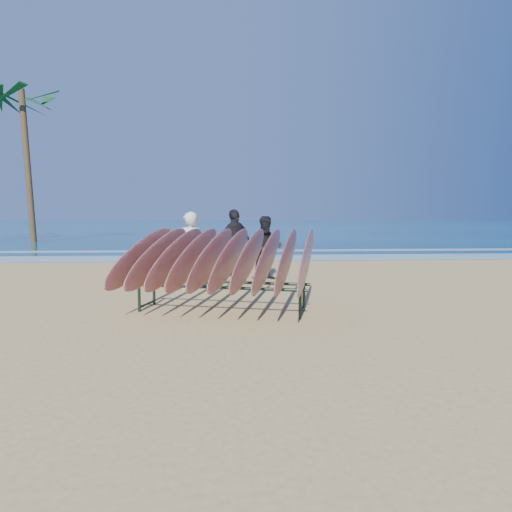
# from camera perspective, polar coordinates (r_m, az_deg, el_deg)

# --- Properties ---
(ground) EXTENTS (120.00, 120.00, 0.00)m
(ground) POSITION_cam_1_polar(r_m,az_deg,el_deg) (8.51, 0.35, -6.89)
(ground) COLOR tan
(ground) RESTS_ON ground
(ocean) EXTENTS (160.00, 160.00, 0.00)m
(ocean) POSITION_cam_1_polar(r_m,az_deg,el_deg) (63.32, -3.14, 3.76)
(ocean) COLOR navy
(ocean) RESTS_ON ground
(foam_near) EXTENTS (160.00, 160.00, 0.00)m
(foam_near) POSITION_cam_1_polar(r_m,az_deg,el_deg) (18.39, -1.83, -0.23)
(foam_near) COLOR white
(foam_near) RESTS_ON ground
(foam_far) EXTENTS (160.00, 160.00, 0.00)m
(foam_far) POSITION_cam_1_polar(r_m,az_deg,el_deg) (21.88, -2.13, 0.66)
(foam_far) COLOR white
(foam_far) RESTS_ON ground
(surfboard_rack) EXTENTS (3.86, 3.75, 1.69)m
(surfboard_rack) POSITION_cam_1_polar(r_m,az_deg,el_deg) (8.34, -4.34, -0.20)
(surfboard_rack) COLOR black
(surfboard_rack) RESTS_ON ground
(person_white) EXTENTS (0.76, 0.59, 1.84)m
(person_white) POSITION_cam_1_polar(r_m,az_deg,el_deg) (10.90, -8.25, 0.66)
(person_white) COLOR silver
(person_white) RESTS_ON ground
(person_dark_a) EXTENTS (0.89, 0.71, 1.73)m
(person_dark_a) POSITION_cam_1_polar(r_m,az_deg,el_deg) (12.44, 1.37, 1.03)
(person_dark_a) COLOR black
(person_dark_a) RESTS_ON ground
(person_dark_b) EXTENTS (1.18, 1.05, 1.92)m
(person_dark_b) POSITION_cam_1_polar(r_m,az_deg,el_deg) (13.17, -2.64, 1.69)
(person_dark_b) COLOR black
(person_dark_b) RESTS_ON ground
(palm_mid) EXTENTS (5.20, 5.20, 9.25)m
(palm_mid) POSITION_cam_1_polar(r_m,az_deg,el_deg) (31.69, -26.94, 16.73)
(palm_mid) COLOR brown
(palm_mid) RESTS_ON ground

